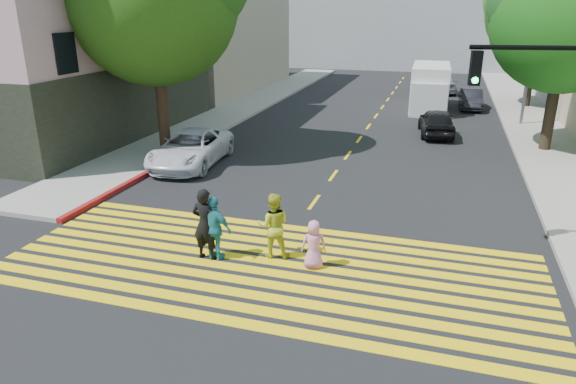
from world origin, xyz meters
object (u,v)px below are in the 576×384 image
at_px(tree_right_near, 571,10).
at_px(silver_car, 444,85).
at_px(pedestrian_child, 314,245).
at_px(white_van, 430,89).
at_px(dark_car_near, 437,122).
at_px(white_sedan, 191,148).
at_px(dark_car_parked, 471,99).
at_px(pedestrian_man, 205,224).
at_px(pedestrian_woman, 273,225).
at_px(pedestrian_extra, 215,228).
at_px(tree_right_far, 543,5).

relative_size(tree_right_near, silver_car, 2.15).
distance_m(tree_right_near, pedestrian_child, 16.30).
xyz_separation_m(silver_car, white_van, (-0.78, -7.38, 0.71)).
height_order(dark_car_near, silver_car, dark_car_near).
xyz_separation_m(white_sedan, dark_car_parked, (11.32, 16.34, -0.08)).
bearing_deg(pedestrian_man, silver_car, -97.17).
bearing_deg(white_van, pedestrian_woman, -99.23).
distance_m(dark_car_near, dark_car_parked, 8.26).
bearing_deg(dark_car_near, pedestrian_extra, 65.30).
distance_m(pedestrian_extra, white_sedan, 8.65).
xyz_separation_m(pedestrian_man, pedestrian_extra, (0.24, 0.04, -0.11)).
xyz_separation_m(pedestrian_man, silver_car, (5.31, 30.01, -0.35)).
height_order(tree_right_near, silver_car, tree_right_near).
height_order(tree_right_far, pedestrian_extra, tree_right_far).
xyz_separation_m(pedestrian_child, dark_car_parked, (4.31, 23.48, -0.02)).
bearing_deg(silver_car, white_sedan, 59.94).
bearing_deg(pedestrian_child, pedestrian_extra, -9.84).
bearing_deg(dark_car_parked, pedestrian_child, -102.30).
bearing_deg(tree_right_far, pedestrian_extra, -112.48).
bearing_deg(pedestrian_man, pedestrian_child, -170.93).
distance_m(tree_right_far, white_van, 8.19).
distance_m(dark_car_parked, white_van, 2.88).
distance_m(pedestrian_woman, white_sedan, 9.00).
height_order(pedestrian_man, dark_car_near, pedestrian_man).
xyz_separation_m(pedestrian_man, dark_car_near, (5.23, 15.73, -0.28)).
bearing_deg(pedestrian_extra, tree_right_near, -112.76).
bearing_deg(tree_right_near, dark_car_near, 158.75).
relative_size(pedestrian_woman, dark_car_parked, 0.47).
bearing_deg(white_sedan, pedestrian_extra, -63.33).
bearing_deg(pedestrian_man, pedestrian_woman, -156.42).
xyz_separation_m(tree_right_far, pedestrian_extra, (-10.36, -25.03, -5.40)).
relative_size(dark_car_near, dark_car_parked, 1.07).
height_order(pedestrian_woman, dark_car_near, pedestrian_woman).
bearing_deg(dark_car_near, pedestrian_man, 64.55).
xyz_separation_m(tree_right_near, dark_car_parked, (-3.00, 9.94, -5.38)).
xyz_separation_m(silver_car, dark_car_parked, (1.77, -6.22, 0.02)).
bearing_deg(pedestrian_man, pedestrian_extra, -166.61).
bearing_deg(dark_car_near, white_van, -91.36).
relative_size(pedestrian_man, pedestrian_child, 1.51).
distance_m(pedestrian_extra, dark_car_parked, 24.71).
relative_size(tree_right_near, dark_car_parked, 2.38).
bearing_deg(dark_car_near, pedestrian_woman, 69.52).
relative_size(pedestrian_extra, dark_car_near, 0.43).
bearing_deg(dark_car_near, tree_right_near, 151.67).
xyz_separation_m(white_sedan, silver_car, (9.55, 22.56, -0.09)).
bearing_deg(pedestrian_child, pedestrian_man, -9.42).
distance_m(tree_right_near, tree_right_far, 11.24).
bearing_deg(pedestrian_extra, pedestrian_woman, -144.93).
height_order(pedestrian_woman, white_sedan, pedestrian_woman).
bearing_deg(pedestrian_extra, dark_car_parked, -93.36).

